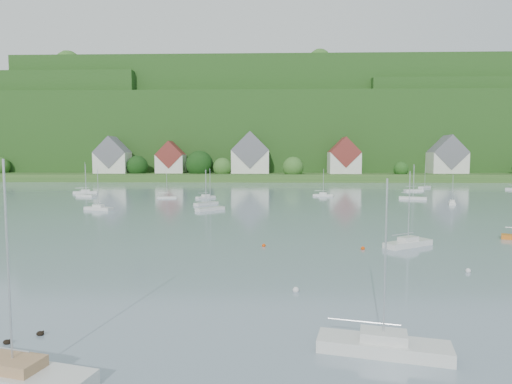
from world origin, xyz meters
TOP-DOWN VIEW (x-y plane):
  - far_shore_strip at (0.00, 200.00)m, footprint 600.00×60.00m
  - forested_ridge at (0.39, 268.57)m, footprint 620.00×181.22m
  - village_building_0 at (-55.00, 187.00)m, footprint 14.00×10.40m
  - village_building_1 at (-30.00, 189.00)m, footprint 12.00×9.36m
  - village_building_2 at (5.00, 188.00)m, footprint 16.00×11.44m
  - village_building_3 at (45.00, 186.00)m, footprint 13.00×10.40m
  - village_building_4 at (90.00, 190.00)m, footprint 15.00×10.40m
  - near_sailboat_2 at (1.62, 16.86)m, footprint 7.80×3.87m
  - near_sailboat_3 at (28.95, 47.97)m, footprint 6.31×4.98m
  - near_sailboat_4 at (19.07, 20.58)m, footprint 7.02×3.44m
  - mooring_buoy_1 at (15.14, 30.85)m, footprint 0.49×0.49m
  - mooring_buoy_2 at (23.46, 46.22)m, footprint 0.45×0.45m
  - mooring_buoy_3 at (12.50, 47.49)m, footprint 0.42×0.42m
  - mooring_buoy_4 at (30.77, 36.93)m, footprint 0.46×0.46m
  - duck_pair at (-0.63, 21.67)m, footprint 1.67×1.49m
  - far_sailboat_cluster at (10.48, 115.05)m, footprint 200.75×67.27m

SIDE VIEW (x-z plane):
  - mooring_buoy_1 at x=15.14m, z-range -0.25..0.25m
  - mooring_buoy_2 at x=23.46m, z-range -0.22..0.22m
  - mooring_buoy_3 at x=12.50m, z-range -0.21..0.21m
  - mooring_buoy_4 at x=30.77m, z-range -0.23..0.23m
  - duck_pair at x=-0.63m, z-range -0.06..0.27m
  - far_sailboat_cluster at x=10.48m, z-range -3.98..4.73m
  - near_sailboat_3 at x=28.95m, z-range -3.85..4.75m
  - near_sailboat_4 at x=19.07m, z-range -4.10..5.04m
  - near_sailboat_2 at x=1.62m, z-range -4.57..5.57m
  - far_shore_strip at x=0.00m, z-range 0.00..3.00m
  - village_building_1 at x=-30.00m, z-range 1.75..15.75m
  - village_building_3 at x=45.00m, z-range 1.68..17.18m
  - village_building_0 at x=-55.00m, z-range 1.51..17.51m
  - village_building_4 at x=90.00m, z-range 1.34..17.84m
  - village_building_2 at x=5.00m, z-range 1.27..19.27m
  - forested_ridge at x=0.39m, z-range -12.06..57.83m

